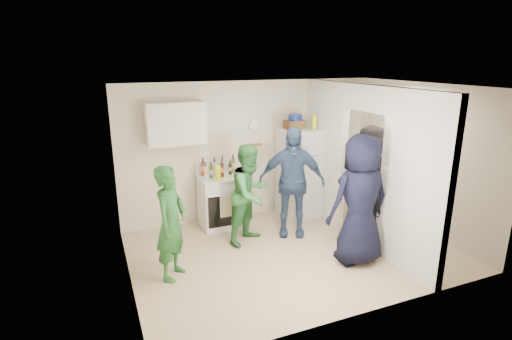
# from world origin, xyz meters

# --- Properties ---
(floor) EXTENTS (4.80, 4.80, 0.00)m
(floor) POSITION_xyz_m (0.00, 0.00, 0.00)
(floor) COLOR #C6B18B
(floor) RESTS_ON ground
(wall_back) EXTENTS (4.80, 0.00, 4.80)m
(wall_back) POSITION_xyz_m (0.00, 1.70, 1.25)
(wall_back) COLOR silver
(wall_back) RESTS_ON floor
(wall_front) EXTENTS (4.80, 0.00, 4.80)m
(wall_front) POSITION_xyz_m (0.00, -1.70, 1.25)
(wall_front) COLOR silver
(wall_front) RESTS_ON floor
(wall_left) EXTENTS (0.00, 3.40, 3.40)m
(wall_left) POSITION_xyz_m (-2.40, 0.00, 1.25)
(wall_left) COLOR silver
(wall_left) RESTS_ON floor
(wall_right) EXTENTS (0.00, 3.40, 3.40)m
(wall_right) POSITION_xyz_m (2.40, 0.00, 1.25)
(wall_right) COLOR silver
(wall_right) RESTS_ON floor
(ceiling) EXTENTS (4.80, 4.80, 0.00)m
(ceiling) POSITION_xyz_m (0.00, 0.00, 2.50)
(ceiling) COLOR white
(ceiling) RESTS_ON wall_back
(partition_pier_back) EXTENTS (0.12, 1.20, 2.50)m
(partition_pier_back) POSITION_xyz_m (1.20, 1.10, 1.25)
(partition_pier_back) COLOR silver
(partition_pier_back) RESTS_ON floor
(partition_pier_front) EXTENTS (0.12, 1.20, 2.50)m
(partition_pier_front) POSITION_xyz_m (1.20, -1.10, 1.25)
(partition_pier_front) COLOR silver
(partition_pier_front) RESTS_ON floor
(partition_header) EXTENTS (0.12, 1.00, 0.40)m
(partition_header) POSITION_xyz_m (1.20, 0.00, 2.30)
(partition_header) COLOR silver
(partition_header) RESTS_ON partition_pier_back
(stove) EXTENTS (0.77, 0.64, 0.92)m
(stove) POSITION_xyz_m (-0.70, 1.37, 0.46)
(stove) COLOR white
(stove) RESTS_ON floor
(upper_cabinet) EXTENTS (0.95, 0.34, 0.70)m
(upper_cabinet) POSITION_xyz_m (-1.40, 1.52, 1.85)
(upper_cabinet) COLOR silver
(upper_cabinet) RESTS_ON wall_back
(fridge) EXTENTS (0.68, 0.66, 1.64)m
(fridge) POSITION_xyz_m (0.83, 1.34, 0.82)
(fridge) COLOR silver
(fridge) RESTS_ON floor
(wicker_basket) EXTENTS (0.35, 0.25, 0.15)m
(wicker_basket) POSITION_xyz_m (0.73, 1.39, 1.72)
(wicker_basket) COLOR brown
(wicker_basket) RESTS_ON fridge
(blue_bowl) EXTENTS (0.24, 0.24, 0.11)m
(blue_bowl) POSITION_xyz_m (0.73, 1.39, 1.85)
(blue_bowl) COLOR navy
(blue_bowl) RESTS_ON wicker_basket
(yellow_cup_stack_top) EXTENTS (0.09, 0.09, 0.25)m
(yellow_cup_stack_top) POSITION_xyz_m (1.05, 1.24, 1.77)
(yellow_cup_stack_top) COLOR #E9FB15
(yellow_cup_stack_top) RESTS_ON fridge
(wall_clock) EXTENTS (0.22, 0.02, 0.22)m
(wall_clock) POSITION_xyz_m (0.05, 1.68, 1.70)
(wall_clock) COLOR white
(wall_clock) RESTS_ON wall_back
(spice_shelf) EXTENTS (0.35, 0.08, 0.03)m
(spice_shelf) POSITION_xyz_m (0.00, 1.65, 1.35)
(spice_shelf) COLOR olive
(spice_shelf) RESTS_ON wall_back
(nook_window) EXTENTS (0.03, 0.70, 0.80)m
(nook_window) POSITION_xyz_m (2.38, 0.20, 1.65)
(nook_window) COLOR black
(nook_window) RESTS_ON wall_right
(nook_window_frame) EXTENTS (0.04, 0.76, 0.86)m
(nook_window_frame) POSITION_xyz_m (2.36, 0.20, 1.65)
(nook_window_frame) COLOR white
(nook_window_frame) RESTS_ON wall_right
(nook_valance) EXTENTS (0.04, 0.82, 0.18)m
(nook_valance) POSITION_xyz_m (2.34, 0.20, 2.00)
(nook_valance) COLOR white
(nook_valance) RESTS_ON wall_right
(yellow_cup_stack_stove) EXTENTS (0.09, 0.09, 0.25)m
(yellow_cup_stack_stove) POSITION_xyz_m (-0.82, 1.15, 1.04)
(yellow_cup_stack_stove) COLOR #F4FF15
(yellow_cup_stack_stove) RESTS_ON stove
(red_cup) EXTENTS (0.09, 0.09, 0.12)m
(red_cup) POSITION_xyz_m (-0.48, 1.17, 0.98)
(red_cup) COLOR red
(red_cup) RESTS_ON stove
(person_green_left) EXTENTS (0.64, 0.68, 1.57)m
(person_green_left) POSITION_xyz_m (-1.84, -0.02, 0.78)
(person_green_left) COLOR #29682B
(person_green_left) RESTS_ON floor
(person_green_center) EXTENTS (0.98, 0.92, 1.61)m
(person_green_center) POSITION_xyz_m (-0.46, 0.62, 0.80)
(person_green_center) COLOR #3C8A42
(person_green_center) RESTS_ON floor
(person_denim) EXTENTS (1.17, 0.87, 1.84)m
(person_denim) POSITION_xyz_m (0.26, 0.59, 0.92)
(person_denim) COLOR #334771
(person_denim) RESTS_ON floor
(person_navy) EXTENTS (0.94, 0.63, 1.89)m
(person_navy) POSITION_xyz_m (0.71, -0.62, 0.95)
(person_navy) COLOR black
(person_navy) RESTS_ON floor
(person_nook) EXTENTS (1.09, 1.34, 1.81)m
(person_nook) POSITION_xyz_m (1.59, 0.27, 0.91)
(person_nook) COLOR black
(person_nook) RESTS_ON floor
(bottle_a) EXTENTS (0.07, 0.07, 0.32)m
(bottle_a) POSITION_xyz_m (-0.97, 1.51, 1.08)
(bottle_a) COLOR maroon
(bottle_a) RESTS_ON stove
(bottle_b) EXTENTS (0.06, 0.06, 0.28)m
(bottle_b) POSITION_xyz_m (-0.89, 1.31, 1.06)
(bottle_b) COLOR #29581D
(bottle_b) RESTS_ON stove
(bottle_c) EXTENTS (0.08, 0.08, 0.30)m
(bottle_c) POSITION_xyz_m (-0.76, 1.52, 1.07)
(bottle_c) COLOR #B4B9C3
(bottle_c) RESTS_ON stove
(bottle_d) EXTENTS (0.07, 0.07, 0.31)m
(bottle_d) POSITION_xyz_m (-0.69, 1.32, 1.07)
(bottle_d) COLOR #5E2710
(bottle_d) RESTS_ON stove
(bottle_e) EXTENTS (0.06, 0.06, 0.32)m
(bottle_e) POSITION_xyz_m (-0.61, 1.55, 1.08)
(bottle_e) COLOR silver
(bottle_e) RESTS_ON stove
(bottle_f) EXTENTS (0.06, 0.06, 0.25)m
(bottle_f) POSITION_xyz_m (-0.52, 1.39, 1.04)
(bottle_f) COLOR black
(bottle_f) RESTS_ON stove
(bottle_g) EXTENTS (0.08, 0.08, 0.33)m
(bottle_g) POSITION_xyz_m (-0.43, 1.49, 1.08)
(bottle_g) COLOR olive
(bottle_g) RESTS_ON stove
(bottle_h) EXTENTS (0.06, 0.06, 0.31)m
(bottle_h) POSITION_xyz_m (-1.00, 1.24, 1.07)
(bottle_h) COLOR #AFB7BB
(bottle_h) RESTS_ON stove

